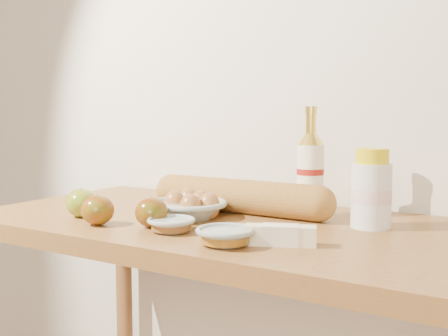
{
  "coord_description": "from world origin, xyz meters",
  "views": [
    {
      "loc": [
        0.64,
        0.13,
        1.14
      ],
      "look_at": [
        0.0,
        1.15,
        1.02
      ],
      "focal_mm": 45.0,
      "sensor_mm": 36.0,
      "label": 1
    }
  ],
  "objects_px": {
    "bourbon_bottle": "(310,172)",
    "cream_bottle": "(371,191)",
    "table": "(231,274)",
    "baguette": "(239,196)",
    "egg_bowl": "(190,207)"
  },
  "relations": [
    {
      "from": "bourbon_bottle",
      "to": "cream_bottle",
      "type": "relative_size",
      "value": 1.53
    },
    {
      "from": "cream_bottle",
      "to": "egg_bowl",
      "type": "height_order",
      "value": "cream_bottle"
    },
    {
      "from": "table",
      "to": "cream_bottle",
      "type": "height_order",
      "value": "cream_bottle"
    },
    {
      "from": "bourbon_bottle",
      "to": "egg_bowl",
      "type": "bearing_deg",
      "value": -151.93
    },
    {
      "from": "table",
      "to": "cream_bottle",
      "type": "relative_size",
      "value": 7.23
    },
    {
      "from": "cream_bottle",
      "to": "egg_bowl",
      "type": "xyz_separation_m",
      "value": [
        -0.38,
        -0.11,
        -0.05
      ]
    },
    {
      "from": "table",
      "to": "baguette",
      "type": "bearing_deg",
      "value": 109.05
    },
    {
      "from": "cream_bottle",
      "to": "baguette",
      "type": "xyz_separation_m",
      "value": [
        -0.32,
        -0.0,
        -0.04
      ]
    },
    {
      "from": "egg_bowl",
      "to": "baguette",
      "type": "height_order",
      "value": "baguette"
    },
    {
      "from": "bourbon_bottle",
      "to": "baguette",
      "type": "relative_size",
      "value": 0.52
    },
    {
      "from": "cream_bottle",
      "to": "egg_bowl",
      "type": "relative_size",
      "value": 0.73
    },
    {
      "from": "baguette",
      "to": "egg_bowl",
      "type": "bearing_deg",
      "value": -118.52
    },
    {
      "from": "table",
      "to": "egg_bowl",
      "type": "height_order",
      "value": "egg_bowl"
    },
    {
      "from": "bourbon_bottle",
      "to": "baguette",
      "type": "distance_m",
      "value": 0.18
    },
    {
      "from": "bourbon_bottle",
      "to": "baguette",
      "type": "xyz_separation_m",
      "value": [
        -0.16,
        -0.05,
        -0.06
      ]
    }
  ]
}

